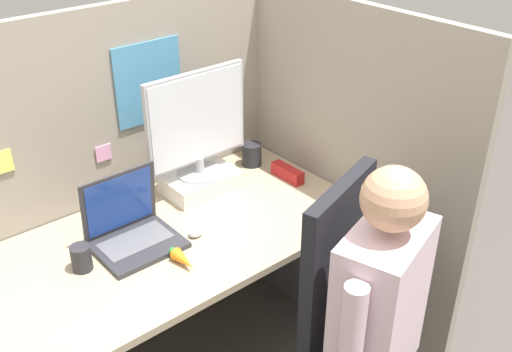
% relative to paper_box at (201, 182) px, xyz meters
% --- Properties ---
extents(cubicle_panel_back, '(2.01, 0.05, 1.55)m').
position_rel_paper_box_xyz_m(cubicle_panel_back, '(-0.29, 0.20, -0.02)').
color(cubicle_panel_back, gray).
rests_on(cubicle_panel_back, ground).
extents(cubicle_panel_right, '(0.04, 1.42, 1.55)m').
position_rel_paper_box_xyz_m(cubicle_panel_right, '(0.50, -0.29, -0.02)').
color(cubicle_panel_right, gray).
rests_on(cubicle_panel_right, ground).
extents(desk, '(1.51, 0.77, 0.76)m').
position_rel_paper_box_xyz_m(desk, '(-0.29, -0.21, -0.22)').
color(desk, tan).
rests_on(desk, ground).
extents(paper_box, '(0.31, 0.21, 0.08)m').
position_rel_paper_box_xyz_m(paper_box, '(0.00, 0.00, 0.00)').
color(paper_box, white).
rests_on(paper_box, desk).
extents(monitor, '(0.47, 0.20, 0.45)m').
position_rel_paper_box_xyz_m(monitor, '(0.00, 0.00, 0.27)').
color(monitor, '#B2B2B7').
rests_on(monitor, paper_box).
extents(laptop, '(0.30, 0.25, 0.27)m').
position_rel_paper_box_xyz_m(laptop, '(-0.42, -0.16, 0.01)').
color(laptop, '#2D2D33').
rests_on(laptop, desk).
extents(mouse, '(0.06, 0.05, 0.03)m').
position_rel_paper_box_xyz_m(mouse, '(-0.22, -0.27, -0.02)').
color(mouse, silver).
rests_on(mouse, desk).
extents(stapler, '(0.05, 0.17, 0.06)m').
position_rel_paper_box_xyz_m(stapler, '(0.35, -0.17, -0.01)').
color(stapler, '#A31919').
rests_on(stapler, desk).
extents(carrot_toy, '(0.05, 0.13, 0.05)m').
position_rel_paper_box_xyz_m(carrot_toy, '(-0.36, -0.39, -0.01)').
color(carrot_toy, orange).
rests_on(carrot_toy, desk).
extents(office_chair, '(0.58, 0.62, 1.12)m').
position_rel_paper_box_xyz_m(office_chair, '(-0.02, -0.91, -0.24)').
color(office_chair, black).
rests_on(office_chair, ground).
extents(person, '(0.46, 0.46, 1.31)m').
position_rel_paper_box_xyz_m(person, '(-0.07, -1.07, -0.04)').
color(person, black).
rests_on(person, ground).
extents(coffee_mug, '(0.09, 0.09, 0.11)m').
position_rel_paper_box_xyz_m(coffee_mug, '(0.31, 0.03, 0.01)').
color(coffee_mug, '#232328').
rests_on(coffee_mug, desk).
extents(pen_cup, '(0.07, 0.07, 0.10)m').
position_rel_paper_box_xyz_m(pen_cup, '(-0.64, -0.18, 0.01)').
color(pen_cup, '#28282D').
rests_on(pen_cup, desk).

